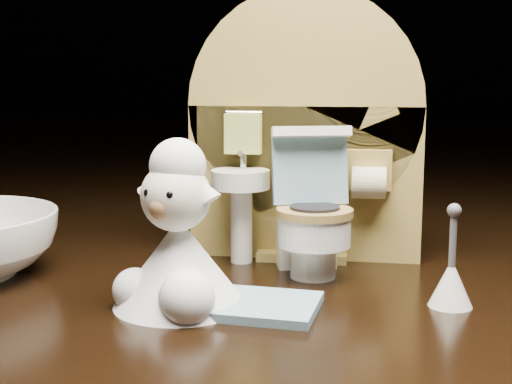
# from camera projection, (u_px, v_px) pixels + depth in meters

# --- Properties ---
(backdrop_panel) EXTENTS (0.13, 0.05, 0.15)m
(backdrop_panel) POSITION_uv_depth(u_px,v_px,m) (303.00, 142.00, 0.40)
(backdrop_panel) COLOR #A48B40
(backdrop_panel) RESTS_ON ground
(toy_toilet) EXTENTS (0.04, 0.05, 0.08)m
(toy_toilet) POSITION_uv_depth(u_px,v_px,m) (311.00, 220.00, 0.37)
(toy_toilet) COLOR white
(toy_toilet) RESTS_ON ground
(bath_mat) EXTENTS (0.06, 0.05, 0.00)m
(bath_mat) POSITION_uv_depth(u_px,v_px,m) (259.00, 305.00, 0.32)
(bath_mat) COLOR #709AAA
(bath_mat) RESTS_ON ground
(toilet_brush) EXTENTS (0.02, 0.02, 0.05)m
(toilet_brush) POSITION_uv_depth(u_px,v_px,m) (451.00, 280.00, 0.32)
(toilet_brush) COLOR white
(toilet_brush) RESTS_ON ground
(plush_lamb) EXTENTS (0.06, 0.06, 0.08)m
(plush_lamb) POSITION_uv_depth(u_px,v_px,m) (178.00, 248.00, 0.32)
(plush_lamb) COLOR white
(plush_lamb) RESTS_ON ground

